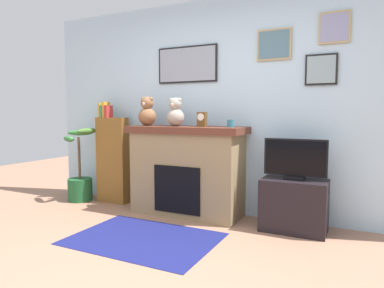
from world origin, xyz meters
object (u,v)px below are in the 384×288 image
(fireplace, at_px, (187,170))
(candle_jar, at_px, (231,123))
(mantel_clock, at_px, (202,119))
(teddy_bear_cream, at_px, (147,113))
(tv_stand, at_px, (294,205))
(potted_plant, at_px, (80,178))
(teddy_bear_tan, at_px, (175,113))
(television, at_px, (295,160))
(bookshelf, at_px, (112,158))

(fireplace, bearing_deg, candle_jar, -1.82)
(mantel_clock, relative_size, teddy_bear_cream, 0.47)
(teddy_bear_cream, bearing_deg, candle_jar, 0.02)
(tv_stand, bearing_deg, teddy_bear_cream, 179.33)
(potted_plant, bearing_deg, teddy_bear_tan, 2.51)
(television, bearing_deg, bookshelf, 177.63)
(bookshelf, height_order, tv_stand, bookshelf)
(teddy_bear_tan, bearing_deg, television, -0.93)
(tv_stand, relative_size, teddy_bear_tan, 1.92)
(potted_plant, relative_size, tv_stand, 1.55)
(bookshelf, xyz_separation_m, teddy_bear_tan, (1.04, -0.08, 0.62))
(fireplace, bearing_deg, television, -1.85)
(fireplace, xyz_separation_m, teddy_bear_tan, (-0.15, -0.02, 0.68))
(tv_stand, distance_m, teddy_bear_tan, 1.71)
(bookshelf, height_order, mantel_clock, bookshelf)
(bookshelf, bearing_deg, teddy_bear_cream, -7.10)
(tv_stand, xyz_separation_m, mantel_clock, (-1.07, 0.02, 0.89))
(tv_stand, relative_size, teddy_bear_cream, 1.82)
(fireplace, relative_size, candle_jar, 16.85)
(fireplace, relative_size, teddy_bear_tan, 4.16)
(mantel_clock, bearing_deg, candle_jar, 0.20)
(candle_jar, bearing_deg, bookshelf, 177.43)
(fireplace, bearing_deg, mantel_clock, -5.26)
(bookshelf, bearing_deg, potted_plant, -162.77)
(potted_plant, bearing_deg, tv_stand, 0.87)
(bookshelf, bearing_deg, tv_stand, -2.33)
(television, bearing_deg, mantel_clock, 178.81)
(bookshelf, bearing_deg, teddy_bear_tan, -4.34)
(candle_jar, relative_size, teddy_bear_tan, 0.25)
(television, xyz_separation_m, teddy_bear_tan, (-1.42, 0.02, 0.48))
(television, bearing_deg, teddy_bear_cream, 179.28)
(mantel_clock, xyz_separation_m, teddy_bear_cream, (-0.76, 0.00, 0.08))
(potted_plant, height_order, candle_jar, candle_jar)
(potted_plant, bearing_deg, teddy_bear_cream, 3.44)
(tv_stand, relative_size, candle_jar, 7.78)
(teddy_bear_tan, bearing_deg, fireplace, 6.97)
(bookshelf, xyz_separation_m, potted_plant, (-0.47, -0.14, -0.29))
(television, height_order, teddy_bear_cream, teddy_bear_cream)
(tv_stand, xyz_separation_m, teddy_bear_cream, (-1.83, 0.02, 0.96))
(television, xyz_separation_m, mantel_clock, (-1.07, 0.02, 0.41))
(fireplace, distance_m, potted_plant, 1.67)
(teddy_bear_cream, relative_size, teddy_bear_tan, 1.05)
(candle_jar, bearing_deg, teddy_bear_cream, -179.98)
(fireplace, bearing_deg, bookshelf, 177.08)
(candle_jar, relative_size, mantel_clock, 0.50)
(potted_plant, relative_size, teddy_bear_cream, 2.82)
(teddy_bear_tan, bearing_deg, teddy_bear_cream, -180.00)
(fireplace, distance_m, bookshelf, 1.19)
(fireplace, bearing_deg, teddy_bear_tan, -173.03)
(potted_plant, distance_m, candle_jar, 2.35)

